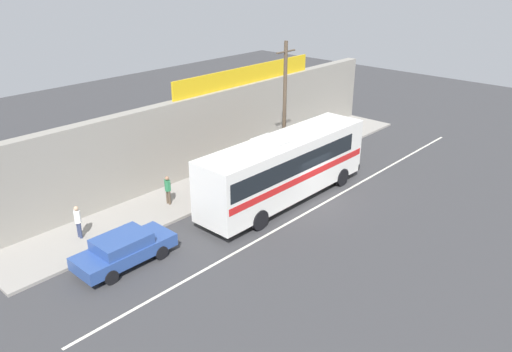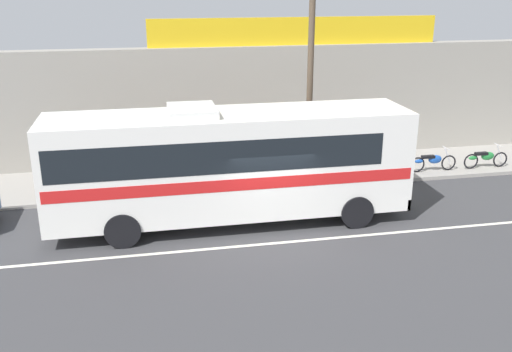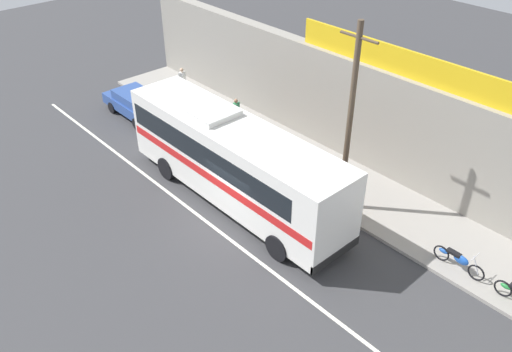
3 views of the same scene
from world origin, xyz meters
TOP-DOWN VIEW (x-y plane):
  - ground_plane at (0.00, 0.00)m, footprint 70.00×70.00m
  - sidewalk_slab at (0.00, 5.20)m, footprint 30.00×3.60m
  - storefront_facade at (0.00, 7.35)m, footprint 30.00×0.70m
  - storefront_billboard at (2.70, 7.35)m, footprint 12.00×0.12m
  - road_center_stripe at (0.00, -0.80)m, footprint 30.00×0.14m
  - intercity_bus at (-1.15, 1.00)m, footprint 11.09×2.62m
  - parked_car at (-10.53, 2.07)m, footprint 4.34×1.87m
  - utility_pole at (2.27, 3.86)m, footprint 1.60×0.22m
  - motorcycle_green at (7.45, 4.03)m, footprint 1.96×0.56m
  - pedestrian_far_right at (-10.80, 5.32)m, footprint 0.30×0.48m
  - pedestrian_far_left at (-5.77, 5.08)m, footprint 0.30×0.48m

SIDE VIEW (x-z plane):
  - ground_plane at x=0.00m, z-range 0.00..0.00m
  - road_center_stripe at x=0.00m, z-range 0.00..0.01m
  - sidewalk_slab at x=0.00m, z-range 0.00..0.14m
  - motorcycle_green at x=7.45m, z-range 0.09..1.04m
  - parked_car at x=-10.53m, z-range 0.05..1.42m
  - pedestrian_far_left at x=-5.77m, z-range 0.26..1.83m
  - pedestrian_far_right at x=-10.80m, z-range 0.27..1.89m
  - intercity_bus at x=-1.15m, z-range 0.17..3.96m
  - storefront_facade at x=0.00m, z-range 0.00..4.80m
  - utility_pole at x=2.27m, z-range 0.27..7.99m
  - storefront_billboard at x=2.70m, z-range 4.80..5.90m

